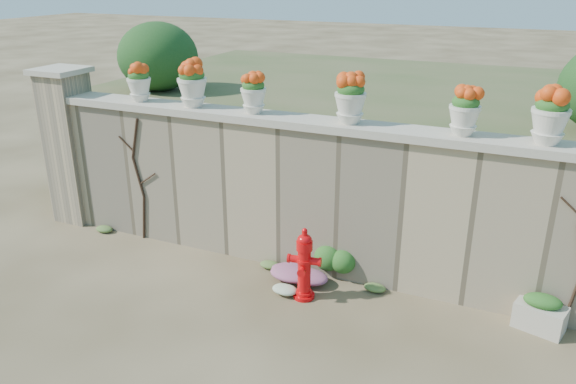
% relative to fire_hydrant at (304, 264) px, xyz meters
% --- Properties ---
extents(ground, '(80.00, 80.00, 0.00)m').
position_rel_fire_hydrant_xyz_m(ground, '(-0.22, -1.00, -0.48)').
color(ground, '#483B24').
rests_on(ground, ground).
extents(stone_wall, '(8.00, 0.40, 2.00)m').
position_rel_fire_hydrant_xyz_m(stone_wall, '(-0.22, 0.80, 0.52)').
color(stone_wall, tan).
rests_on(stone_wall, ground).
extents(wall_cap, '(8.10, 0.52, 0.10)m').
position_rel_fire_hydrant_xyz_m(wall_cap, '(-0.22, 0.80, 1.57)').
color(wall_cap, beige).
rests_on(wall_cap, stone_wall).
extents(gate_pillar, '(0.72, 0.72, 2.48)m').
position_rel_fire_hydrant_xyz_m(gate_pillar, '(-4.37, 0.80, 0.78)').
color(gate_pillar, tan).
rests_on(gate_pillar, ground).
extents(raised_fill, '(9.00, 6.00, 2.00)m').
position_rel_fire_hydrant_xyz_m(raised_fill, '(-0.22, 4.00, 0.52)').
color(raised_fill, '#384C23').
rests_on(raised_fill, ground).
extents(back_shrub_left, '(1.30, 1.30, 1.10)m').
position_rel_fire_hydrant_xyz_m(back_shrub_left, '(-3.42, 2.00, 2.07)').
color(back_shrub_left, '#143814').
rests_on(back_shrub_left, raised_fill).
extents(vine_left, '(0.60, 0.04, 1.91)m').
position_rel_fire_hydrant_xyz_m(vine_left, '(-2.89, 0.58, 0.51)').
color(vine_left, black).
rests_on(vine_left, ground).
extents(fire_hydrant, '(0.41, 0.29, 0.95)m').
position_rel_fire_hydrant_xyz_m(fire_hydrant, '(0.00, 0.00, 0.00)').
color(fire_hydrant, red).
rests_on(fire_hydrant, ground).
extents(planter_box, '(0.60, 0.45, 0.45)m').
position_rel_fire_hydrant_xyz_m(planter_box, '(2.73, 0.47, -0.27)').
color(planter_box, beige).
rests_on(planter_box, ground).
extents(green_shrub, '(0.66, 0.60, 0.63)m').
position_rel_fire_hydrant_xyz_m(green_shrub, '(0.22, 0.54, -0.17)').
color(green_shrub, '#1E5119').
rests_on(green_shrub, ground).
extents(magenta_clump, '(0.93, 0.62, 0.25)m').
position_rel_fire_hydrant_xyz_m(magenta_clump, '(-0.26, 0.38, -0.36)').
color(magenta_clump, '#D22AAB').
rests_on(magenta_clump, ground).
extents(white_flowers, '(0.47, 0.38, 0.17)m').
position_rel_fire_hydrant_xyz_m(white_flowers, '(-0.23, -0.09, -0.40)').
color(white_flowers, white).
rests_on(white_flowers, ground).
extents(urn_pot_0, '(0.34, 0.34, 0.53)m').
position_rel_fire_hydrant_xyz_m(urn_pot_0, '(-2.90, 0.80, 1.88)').
color(urn_pot_0, beige).
rests_on(urn_pot_0, wall_cap).
extents(urn_pot_1, '(0.40, 0.40, 0.63)m').
position_rel_fire_hydrant_xyz_m(urn_pot_1, '(-2.00, 0.80, 1.93)').
color(urn_pot_1, beige).
rests_on(urn_pot_1, wall_cap).
extents(urn_pot_2, '(0.34, 0.34, 0.53)m').
position_rel_fire_hydrant_xyz_m(urn_pot_2, '(-1.07, 0.80, 1.88)').
color(urn_pot_2, beige).
rests_on(urn_pot_2, wall_cap).
extents(urn_pot_3, '(0.39, 0.39, 0.61)m').
position_rel_fire_hydrant_xyz_m(urn_pot_3, '(0.26, 0.80, 1.92)').
color(urn_pot_3, beige).
rests_on(urn_pot_3, wall_cap).
extents(urn_pot_4, '(0.35, 0.35, 0.55)m').
position_rel_fire_hydrant_xyz_m(urn_pot_4, '(1.61, 0.80, 1.89)').
color(urn_pot_4, beige).
rests_on(urn_pot_4, wall_cap).
extents(urn_pot_5, '(0.40, 0.40, 0.63)m').
position_rel_fire_hydrant_xyz_m(urn_pot_5, '(2.49, 0.80, 1.93)').
color(urn_pot_5, beige).
rests_on(urn_pot_5, wall_cap).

